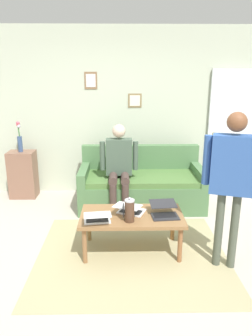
# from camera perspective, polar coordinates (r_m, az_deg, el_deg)

# --- Properties ---
(ground_plane) EXTENTS (7.68, 7.68, 0.00)m
(ground_plane) POSITION_cam_1_polar(r_m,az_deg,el_deg) (3.60, -0.33, -16.11)
(ground_plane) COLOR #BDB1A3
(area_rug) EXTENTS (2.11, 1.81, 0.01)m
(area_rug) POSITION_cam_1_polar(r_m,az_deg,el_deg) (3.65, 1.08, -15.49)
(area_rug) COLOR tan
(area_rug) RESTS_ON ground_plane
(back_wall) EXTENTS (7.04, 0.11, 2.70)m
(back_wall) POSITION_cam_1_polar(r_m,az_deg,el_deg) (5.27, -0.67, 10.04)
(back_wall) COLOR beige
(back_wall) RESTS_ON ground_plane
(interior_door) EXTENTS (0.82, 0.09, 2.05)m
(interior_door) POSITION_cam_1_polar(r_m,az_deg,el_deg) (5.55, 18.76, 6.11)
(interior_door) COLOR white
(interior_door) RESTS_ON ground_plane
(couch) EXTENTS (1.85, 0.87, 0.88)m
(couch) POSITION_cam_1_polar(r_m,az_deg,el_deg) (4.84, 2.78, -3.26)
(couch) COLOR #4D7549
(couch) RESTS_ON ground_plane
(coffee_table) EXTENTS (1.15, 0.61, 0.45)m
(coffee_table) POSITION_cam_1_polar(r_m,az_deg,el_deg) (3.55, 1.06, -9.19)
(coffee_table) COLOR olive
(coffee_table) RESTS_ON ground_plane
(laptop_left) EXTENTS (0.40, 0.43, 0.13)m
(laptop_left) POSITION_cam_1_polar(r_m,az_deg,el_deg) (3.54, 0.76, -7.57)
(laptop_left) COLOR silver
(laptop_left) RESTS_ON coffee_table
(laptop_center) EXTENTS (0.32, 0.38, 0.13)m
(laptop_center) POSITION_cam_1_polar(r_m,az_deg,el_deg) (3.36, -5.26, -9.03)
(laptop_center) COLOR silver
(laptop_center) RESTS_ON coffee_table
(laptop_right) EXTENTS (0.32, 0.34, 0.13)m
(laptop_right) POSITION_cam_1_polar(r_m,az_deg,el_deg) (3.52, 6.99, -7.92)
(laptop_right) COLOR #28282D
(laptop_right) RESTS_ON coffee_table
(french_press) EXTENTS (0.13, 0.11, 0.28)m
(french_press) POSITION_cam_1_polar(r_m,az_deg,el_deg) (3.33, 0.64, -7.74)
(french_press) COLOR #4C3323
(french_press) RESTS_ON coffee_table
(side_shelf) EXTENTS (0.42, 0.32, 0.77)m
(side_shelf) POSITION_cam_1_polar(r_m,az_deg,el_deg) (5.41, -18.24, -1.10)
(side_shelf) COLOR #835B48
(side_shelf) RESTS_ON ground_plane
(flower_vase) EXTENTS (0.08, 0.09, 0.49)m
(flower_vase) POSITION_cam_1_polar(r_m,az_deg,el_deg) (5.27, -18.81, 5.02)
(flower_vase) COLOR #374F78
(flower_vase) RESTS_ON side_shelf
(person_standing) EXTENTS (0.57, 0.30, 1.62)m
(person_standing) POSITION_cam_1_polar(r_m,az_deg,el_deg) (3.21, 18.76, -0.71)
(person_standing) COLOR #4B5345
(person_standing) RESTS_ON ground_plane
(person_seated) EXTENTS (0.55, 0.51, 1.28)m
(person_seated) POSITION_cam_1_polar(r_m,az_deg,el_deg) (4.49, -1.28, 0.81)
(person_seated) COLOR #483732
(person_seated) RESTS_ON ground_plane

